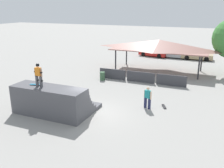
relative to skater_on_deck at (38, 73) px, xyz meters
The scene contains 12 objects.
ground_plane 4.74m from the skater_on_deck, 23.98° to the left, with size 160.00×160.00×0.00m, color gray.
quarter_pipe_ramp 2.25m from the skater_on_deck, 41.17° to the left, with size 5.32×3.71×2.04m.
skater_on_deck is the anchor object (origin of this frame).
skateboard_on_deck 1.01m from the skater_on_deck, 155.84° to the left, with size 0.85×0.42×0.09m.
bystander_walking 7.90m from the skater_on_deck, 31.21° to the left, with size 0.66×0.38×1.67m.
skateboard_on_ground 9.42m from the skater_on_deck, 31.57° to the left, with size 0.52×0.80×0.09m.
barrier_fence 11.27m from the skater_on_deck, 68.12° to the left, with size 8.93×0.12×1.05m.
pavilion_shelter 16.07m from the skater_on_deck, 73.11° to the left, with size 10.86×4.37×3.65m.
trash_bin 9.74m from the skater_on_deck, 88.34° to the left, with size 0.52×0.52×0.85m, color #385B3D.
parked_car_red 24.12m from the skater_on_deck, 85.39° to the left, with size 4.48×2.41×1.27m.
parked_car_silver 24.73m from the skater_on_deck, 78.10° to the left, with size 4.50×1.88×1.27m.
parked_car_tan 25.49m from the skater_on_deck, 71.09° to the left, with size 4.30×1.82×1.27m.
Camera 1 is at (7.50, -14.39, 7.27)m, focal length 40.00 mm.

